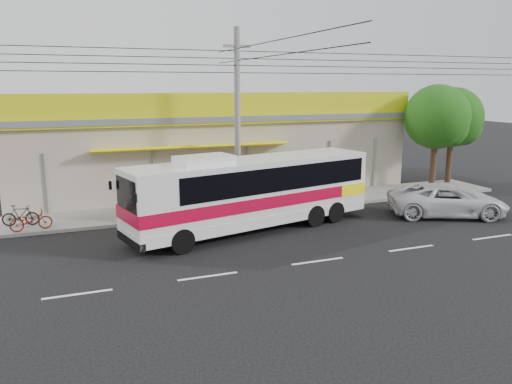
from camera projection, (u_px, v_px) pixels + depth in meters
ground at (288, 241)px, 19.86m from camera, size 120.00×120.00×0.00m
sidewalk at (239, 206)px, 25.33m from camera, size 30.00×3.20×0.15m
lane_markings at (318, 261)px, 17.58m from camera, size 50.00×0.12×0.01m
storefront_building at (209, 149)px, 29.92m from camera, size 22.60×9.20×5.70m
coach_bus at (256, 188)px, 21.06m from camera, size 11.26×4.86×3.40m
motorbike_red at (31, 220)px, 20.70m from camera, size 1.72×0.80×0.87m
motorbike_dark at (20, 215)px, 21.38m from camera, size 1.57×0.66×0.92m
white_car at (447, 200)px, 23.54m from camera, size 5.96×4.45×1.51m
utility_pole at (237, 61)px, 23.19m from camera, size 34.00×14.00×8.71m
tree_near at (439, 119)px, 28.67m from camera, size 3.70×3.70×6.14m
tree_far at (455, 119)px, 30.27m from camera, size 3.60×3.60×5.97m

